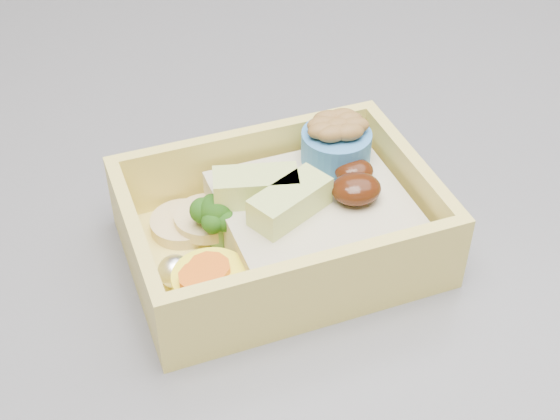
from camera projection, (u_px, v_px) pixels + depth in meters
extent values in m
cube|color=#343439|center=(526.00, 116.00, 0.57)|extent=(1.24, 0.84, 0.04)
cube|color=#E9D360|center=(280.00, 248.00, 0.43)|extent=(0.18, 0.14, 0.01)
cube|color=#E9D360|center=(247.00, 159.00, 0.45)|extent=(0.16, 0.03, 0.04)
cube|color=#E9D360|center=(320.00, 286.00, 0.38)|extent=(0.16, 0.03, 0.04)
cube|color=#E9D360|center=(409.00, 184.00, 0.43)|extent=(0.02, 0.10, 0.04)
cube|color=#E9D360|center=(137.00, 252.00, 0.39)|extent=(0.02, 0.10, 0.04)
cube|color=tan|center=(314.00, 218.00, 0.42)|extent=(0.11, 0.10, 0.03)
ellipsoid|color=#361508|center=(356.00, 189.00, 0.41)|extent=(0.03, 0.03, 0.01)
ellipsoid|color=#361508|center=(354.00, 171.00, 0.43)|extent=(0.02, 0.02, 0.01)
cube|color=#C7DD73|center=(290.00, 202.00, 0.40)|extent=(0.05, 0.04, 0.02)
cube|color=#C7DD73|center=(256.00, 187.00, 0.41)|extent=(0.05, 0.02, 0.02)
cylinder|color=#649550|center=(218.00, 233.00, 0.42)|extent=(0.01, 0.01, 0.01)
sphere|color=#1F4F12|center=(216.00, 210.00, 0.41)|extent=(0.02, 0.02, 0.02)
sphere|color=#1F4F12|center=(227.00, 206.00, 0.42)|extent=(0.01, 0.01, 0.01)
sphere|color=#1F4F12|center=(203.00, 211.00, 0.42)|extent=(0.01, 0.01, 0.01)
sphere|color=#1F4F12|center=(225.00, 220.00, 0.41)|extent=(0.01, 0.01, 0.01)
sphere|color=#1F4F12|center=(213.00, 222.00, 0.41)|extent=(0.01, 0.01, 0.01)
sphere|color=#1F4F12|center=(212.00, 205.00, 0.42)|extent=(0.01, 0.01, 0.01)
cylinder|color=yellow|center=(212.00, 287.00, 0.39)|extent=(0.04, 0.04, 0.02)
cylinder|color=#E25D13|center=(209.00, 268.00, 0.38)|extent=(0.02, 0.02, 0.00)
cylinder|color=#E25D13|center=(200.00, 278.00, 0.38)|extent=(0.02, 0.02, 0.00)
cylinder|color=tan|center=(183.00, 224.00, 0.43)|extent=(0.04, 0.04, 0.01)
cylinder|color=tan|center=(206.00, 219.00, 0.43)|extent=(0.04, 0.04, 0.01)
ellipsoid|color=white|center=(227.00, 198.00, 0.44)|extent=(0.02, 0.02, 0.02)
ellipsoid|color=white|center=(175.00, 271.00, 0.40)|extent=(0.02, 0.02, 0.02)
cylinder|color=#3778BB|center=(336.00, 146.00, 0.44)|extent=(0.04, 0.04, 0.02)
ellipsoid|color=brown|center=(337.00, 126.00, 0.43)|extent=(0.02, 0.01, 0.01)
ellipsoid|color=brown|center=(348.00, 120.00, 0.43)|extent=(0.02, 0.01, 0.01)
ellipsoid|color=brown|center=(322.00, 125.00, 0.43)|extent=(0.02, 0.01, 0.01)
ellipsoid|color=brown|center=(349.00, 132.00, 0.42)|extent=(0.02, 0.01, 0.01)
ellipsoid|color=brown|center=(332.00, 134.00, 0.42)|extent=(0.02, 0.01, 0.01)
ellipsoid|color=brown|center=(354.00, 126.00, 0.43)|extent=(0.02, 0.01, 0.01)
ellipsoid|color=brown|center=(328.00, 119.00, 0.43)|extent=(0.02, 0.01, 0.01)
ellipsoid|color=brown|center=(342.00, 117.00, 0.44)|extent=(0.02, 0.01, 0.01)
ellipsoid|color=brown|center=(323.00, 131.00, 0.43)|extent=(0.02, 0.01, 0.01)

